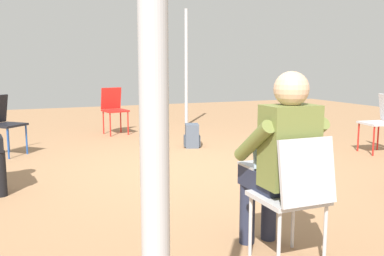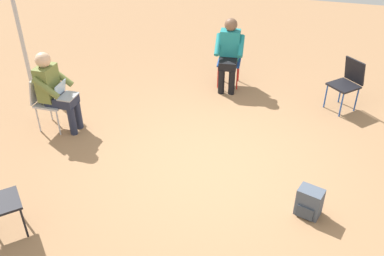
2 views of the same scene
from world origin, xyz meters
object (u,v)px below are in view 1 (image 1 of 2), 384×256
chair_north (382,119)px  person_with_laptop (280,155)px  backpack_near_laptop_user (192,137)px  chair_west (114,107)px  chair_east (295,192)px  chair_southwest (3,120)px

chair_north → person_with_laptop: person_with_laptop is taller
backpack_near_laptop_user → chair_north: bearing=59.1°
chair_west → person_with_laptop: size_ratio=0.69×
chair_east → chair_north: bearing=37.4°
chair_southwest → person_with_laptop: size_ratio=0.69×
chair_east → backpack_near_laptop_user: bearing=77.3°
chair_east → chair_southwest: bearing=112.4°
chair_east → person_with_laptop: size_ratio=0.69×
chair_west → person_with_laptop: (5.45, -0.04, 0.20)m
chair_east → person_with_laptop: (-0.17, 0.00, 0.20)m
chair_north → backpack_near_laptop_user: size_ratio=2.36×
chair_north → chair_east: (2.49, -3.27, 0.00)m
chair_southwest → chair_west: bearing=169.2°
chair_southwest → chair_east: bearing=66.8°
chair_southwest → person_with_laptop: (4.19, 1.79, 0.20)m
chair_southwest → chair_west: (-1.26, 1.83, 0.00)m
chair_southwest → chair_east: same height
chair_west → chair_east: (5.62, -0.04, 0.00)m
chair_west → chair_east: bearing=79.6°
chair_north → chair_west: 4.50m
person_with_laptop → chair_west: bearing=89.7°
person_with_laptop → backpack_near_laptop_user: 3.89m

